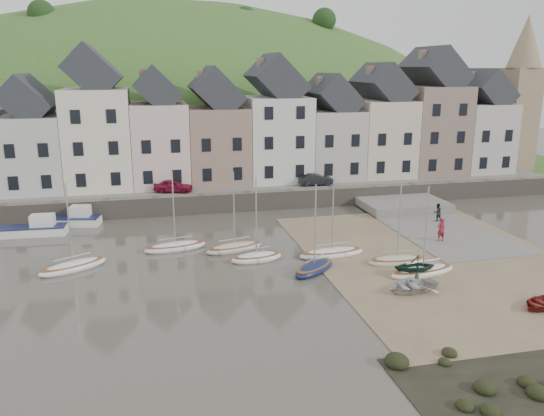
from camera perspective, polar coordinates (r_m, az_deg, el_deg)
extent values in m
plane|color=#484439|center=(37.22, 2.09, -6.75)|extent=(160.00, 160.00, 0.00)
cube|color=#386026|center=(67.32, -4.98, 3.57)|extent=(90.00, 30.00, 1.50)
cube|color=slate|center=(56.02, -3.33, 2.20)|extent=(70.00, 7.00, 0.10)
cube|color=slate|center=(52.81, -2.68, 0.72)|extent=(70.00, 1.20, 1.80)
cube|color=#7C644B|center=(41.29, 17.06, -5.18)|extent=(18.00, 26.00, 0.06)
cube|color=slate|center=(49.80, 16.54, -1.74)|extent=(8.00, 18.00, 0.12)
ellipsoid|color=#386026|center=(98.72, -9.93, -4.28)|extent=(134.40, 84.00, 84.00)
cylinder|color=#382619|center=(82.61, -22.94, 16.58)|extent=(0.50, 0.50, 3.00)
sphere|color=#213D19|center=(82.78, -23.12, 18.30)|extent=(3.60, 3.60, 3.60)
cylinder|color=#382619|center=(85.59, -12.80, 17.22)|extent=(0.50, 0.50, 3.00)
sphere|color=#213D19|center=(85.76, -12.90, 18.89)|extent=(3.60, 3.60, 3.60)
cylinder|color=#382619|center=(84.94, -2.84, 17.57)|extent=(0.50, 0.50, 3.00)
sphere|color=#213D19|center=(85.10, -2.87, 19.25)|extent=(3.60, 3.60, 3.60)
cylinder|color=#382619|center=(86.91, 5.47, 17.46)|extent=(0.50, 0.50, 3.00)
sphere|color=#213D19|center=(87.08, 5.51, 19.10)|extent=(3.60, 3.60, 3.60)
cube|color=beige|center=(59.09, -23.62, 5.30)|extent=(5.80, 8.00, 7.50)
cube|color=gray|center=(58.82, -25.70, 11.61)|extent=(0.60, 0.90, 1.40)
cube|color=beige|center=(58.09, -17.75, 6.94)|extent=(6.40, 8.00, 10.00)
cube|color=gray|center=(57.84, -20.03, 14.91)|extent=(0.60, 0.90, 1.40)
cube|color=beige|center=(58.00, -11.70, 6.56)|extent=(5.60, 8.00, 8.50)
cube|color=gray|center=(57.47, -13.50, 13.48)|extent=(0.60, 0.90, 1.40)
cube|color=gray|center=(58.47, -5.82, 6.60)|extent=(6.20, 8.00, 8.00)
cube|color=gray|center=(57.75, -7.57, 13.55)|extent=(0.60, 0.90, 1.40)
cube|color=silver|center=(59.54, 0.39, 7.31)|extent=(6.60, 8.00, 9.00)
cube|color=gray|center=(58.70, -1.22, 14.86)|extent=(0.60, 0.90, 1.40)
cube|color=#B6B0A6|center=(61.37, 6.11, 6.74)|extent=(5.80, 8.00, 7.50)
cube|color=gray|center=(60.37, 4.95, 12.99)|extent=(0.60, 0.90, 1.40)
cube|color=beige|center=(63.48, 11.25, 7.26)|extent=(6.00, 8.00, 8.50)
cube|color=gray|center=(62.41, 10.29, 13.88)|extent=(0.60, 0.90, 1.40)
cube|color=gray|center=(66.19, 16.28, 7.90)|extent=(6.40, 8.00, 10.00)
cube|color=gray|center=(65.06, 15.53, 15.12)|extent=(0.60, 0.90, 1.40)
cube|color=beige|center=(69.49, 20.70, 7.01)|extent=(5.80, 8.00, 8.00)
cube|color=gray|center=(68.24, 20.18, 12.78)|extent=(0.60, 0.90, 1.40)
cube|color=#997F60|center=(72.40, 24.45, 8.51)|extent=(3.50, 3.50, 12.00)
cone|color=#997F60|center=(72.21, 25.22, 15.60)|extent=(4.00, 4.00, 6.00)
ellipsoid|color=white|center=(39.94, -20.19, -5.86)|extent=(4.92, 3.70, 0.84)
ellipsoid|color=brown|center=(39.87, -20.22, -5.56)|extent=(4.52, 3.39, 0.20)
cylinder|color=#B2B5B7|center=(39.02, -20.59, -1.58)|extent=(0.10, 0.10, 5.60)
cylinder|color=#B2B5B7|center=(39.70, -20.28, -4.84)|extent=(2.33, 1.39, 0.08)
ellipsoid|color=white|center=(42.15, -10.13, -4.09)|extent=(5.00, 2.37, 0.84)
ellipsoid|color=brown|center=(42.09, -10.14, -3.81)|extent=(4.60, 2.16, 0.20)
cylinder|color=#B2B5B7|center=(41.28, -10.32, -0.01)|extent=(0.10, 0.10, 5.60)
cylinder|color=#B2B5B7|center=(41.92, -10.17, -3.12)|extent=(2.61, 0.57, 0.08)
ellipsoid|color=beige|center=(41.37, -3.95, -4.26)|extent=(4.83, 2.63, 0.84)
ellipsoid|color=brown|center=(41.30, -3.96, -3.97)|extent=(4.44, 2.40, 0.20)
cylinder|color=#B2B5B7|center=(40.48, -4.03, -0.10)|extent=(0.10, 0.10, 5.60)
cylinder|color=#B2B5B7|center=(41.13, -3.97, -3.27)|extent=(2.47, 0.73, 0.08)
ellipsoid|color=white|center=(39.23, -1.64, -5.29)|extent=(3.95, 1.99, 0.84)
ellipsoid|color=brown|center=(39.16, -1.64, -4.99)|extent=(3.63, 1.81, 0.20)
cylinder|color=#B2B5B7|center=(38.29, -1.67, -0.92)|extent=(0.10, 0.10, 5.60)
cylinder|color=#B2B5B7|center=(38.99, -1.65, -4.25)|extent=(2.07, 0.36, 0.08)
ellipsoid|color=white|center=(40.39, 6.30, -4.79)|extent=(5.17, 1.90, 0.84)
ellipsoid|color=brown|center=(40.31, 6.31, -4.49)|extent=(4.75, 1.73, 0.20)
cylinder|color=#B2B5B7|center=(39.47, 6.42, -0.54)|extent=(0.10, 0.10, 5.60)
cylinder|color=#B2B5B7|center=(40.15, 6.33, -3.78)|extent=(2.78, 0.30, 0.08)
ellipsoid|color=#151D44|center=(37.34, 4.47, -6.38)|extent=(4.11, 3.79, 0.84)
ellipsoid|color=brown|center=(37.27, 4.48, -6.07)|extent=(3.77, 3.47, 0.20)
cylinder|color=#B2B5B7|center=(36.35, 4.57, -1.81)|extent=(0.10, 0.10, 5.60)
cylinder|color=#B2B5B7|center=(37.08, 4.50, -5.30)|extent=(1.78, 1.51, 0.08)
ellipsoid|color=white|center=(38.04, 15.56, -6.49)|extent=(5.15, 2.32, 0.84)
ellipsoid|color=brown|center=(37.97, 15.59, -6.18)|extent=(4.73, 2.11, 0.20)
cylinder|color=#B2B5B7|center=(37.07, 15.89, -2.01)|extent=(0.10, 0.10, 5.60)
cylinder|color=#B2B5B7|center=(37.79, 15.64, -5.43)|extent=(2.71, 0.54, 0.08)
ellipsoid|color=beige|center=(39.58, 13.00, -5.49)|extent=(4.28, 1.74, 0.84)
ellipsoid|color=brown|center=(39.51, 13.02, -5.19)|extent=(3.94, 1.58, 0.20)
cylinder|color=#B2B5B7|center=(38.65, 13.26, -1.17)|extent=(0.10, 0.10, 5.60)
cylinder|color=#B2B5B7|center=(39.34, 13.07, -4.47)|extent=(2.31, 0.21, 0.08)
cube|color=white|center=(49.22, -23.83, -2.24)|extent=(5.41, 1.94, 0.70)
cube|color=#151D44|center=(49.12, -23.87, -1.82)|extent=(5.31, 1.99, 0.08)
cube|color=white|center=(48.88, -23.00, -1.22)|extent=(1.92, 1.29, 1.00)
cube|color=white|center=(50.97, -20.23, -1.33)|extent=(4.95, 2.58, 0.70)
cube|color=#151D44|center=(50.88, -20.26, -0.93)|extent=(4.87, 2.61, 0.08)
cube|color=white|center=(50.80, -19.52, -0.33)|extent=(1.85, 1.50, 1.00)
imported|color=beige|center=(35.00, 14.51, -7.93)|extent=(3.74, 2.96, 0.70)
imported|color=#163227|center=(37.31, 14.77, -5.89)|extent=(2.99, 2.64, 1.47)
imported|color=maroon|center=(35.34, 26.45, -8.91)|extent=(3.43, 2.94, 0.60)
imported|color=maroon|center=(45.08, 17.37, -2.17)|extent=(0.69, 0.45, 1.88)
imported|color=black|center=(50.83, 17.01, -0.43)|extent=(0.85, 0.70, 1.63)
imported|color=maroon|center=(54.20, -10.35, 2.31)|extent=(4.02, 2.50, 1.28)
imported|color=black|center=(56.74, 4.66, 3.02)|extent=(3.75, 1.43, 1.22)
ellipsoid|color=black|center=(26.92, 13.02, -15.45)|extent=(1.13, 1.24, 0.74)
ellipsoid|color=black|center=(27.62, 17.70, -15.22)|extent=(0.60, 0.66, 0.39)
ellipsoid|color=black|center=(24.80, 19.64, -19.02)|extent=(0.72, 0.79, 0.47)
ellipsoid|color=black|center=(27.29, 25.26, -16.27)|extent=(0.80, 0.88, 0.52)
ellipsoid|color=black|center=(26.68, 26.22, -17.06)|extent=(0.95, 1.05, 0.62)
ellipsoid|color=black|center=(28.42, 18.17, -14.30)|extent=(0.74, 0.81, 0.48)
ellipsoid|color=black|center=(26.16, 21.47, -17.20)|extent=(0.92, 1.01, 0.60)
ellipsoid|color=black|center=(24.82, 22.00, -19.19)|extent=(0.79, 0.87, 0.52)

